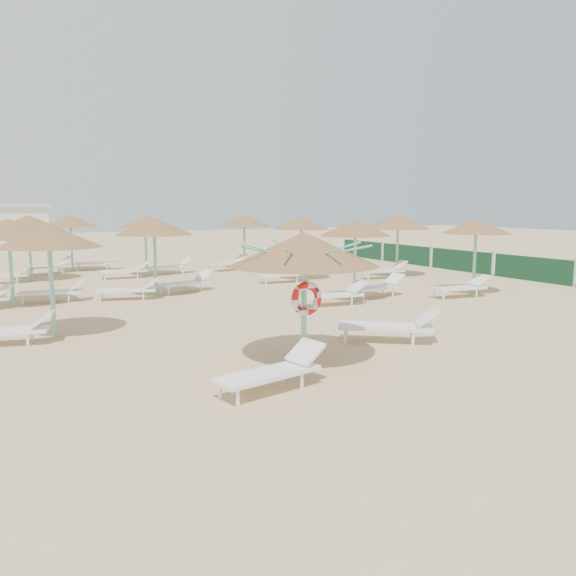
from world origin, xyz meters
name	(u,v)px	position (x,y,z in m)	size (l,w,h in m)	color
ground	(313,357)	(0.00, 0.00, 0.00)	(120.00, 120.00, 0.00)	tan
main_palapa	(304,250)	(-0.37, -0.27, 2.23)	(2.87, 2.87, 2.57)	#70C3B1
lounger_main_a	(274,370)	(-1.62, -1.49, 0.34)	(2.07, 1.00, 0.72)	white
lounger_main_b	(392,325)	(2.24, 0.29, 0.39)	(2.21, 1.90, 0.82)	white
palapa_field	(200,227)	(1.46, 11.09, 2.29)	(18.79, 16.42, 2.71)	#70C3B1
windbreak_fence	(461,261)	(14.00, 9.96, 0.50)	(0.08, 19.84, 1.10)	#184A25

